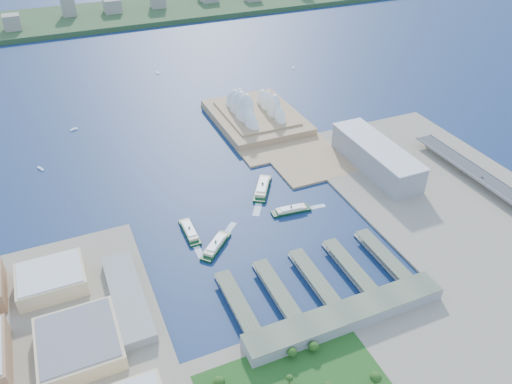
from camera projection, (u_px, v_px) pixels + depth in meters
name	position (u px, v px, depth m)	size (l,w,h in m)	color
ground	(270.00, 241.00, 561.93)	(3000.00, 3000.00, 0.00)	#0F2147
east_land	(467.00, 213.00, 601.95)	(240.00, 500.00, 3.00)	gray
peninsula	(263.00, 125.00, 792.47)	(135.00, 220.00, 3.00)	#A5835A
far_shore	(112.00, 15.00, 1297.97)	(2200.00, 260.00, 12.00)	#2D4926
opera_house	(256.00, 103.00, 789.39)	(134.00, 180.00, 58.00)	white
toaster_building	(376.00, 157.00, 674.50)	(45.00, 155.00, 35.00)	gray
west_buildings	(35.00, 352.00, 417.84)	(200.00, 280.00, 27.00)	#99704C
ferry_wharves	(313.00, 278.00, 507.28)	(184.00, 90.00, 9.30)	#545E47
terminal_building	(346.00, 316.00, 459.86)	(200.00, 28.00, 12.00)	gray
far_skyline	(112.00, 4.00, 1263.83)	(1900.00, 140.00, 55.00)	gray
ferry_a	(189.00, 230.00, 570.22)	(12.91, 50.73, 9.59)	black
ferry_b	(263.00, 186.00, 642.27)	(15.56, 61.12, 11.56)	black
ferry_c	(216.00, 244.00, 549.68)	(13.30, 52.25, 9.88)	black
ferry_d	(291.00, 209.00, 603.81)	(12.43, 48.84, 9.24)	black
boat_a	(41.00, 168.00, 686.23)	(3.25, 13.01, 2.51)	white
boat_b	(74.00, 129.00, 781.43)	(4.01, 11.47, 3.10)	white
boat_c	(293.00, 68.00, 1001.17)	(3.11, 10.67, 2.40)	white
boat_e	(158.00, 73.00, 977.43)	(3.50, 11.01, 2.70)	white
car_c	(482.00, 177.00, 641.64)	(1.65, 4.06, 1.18)	slate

